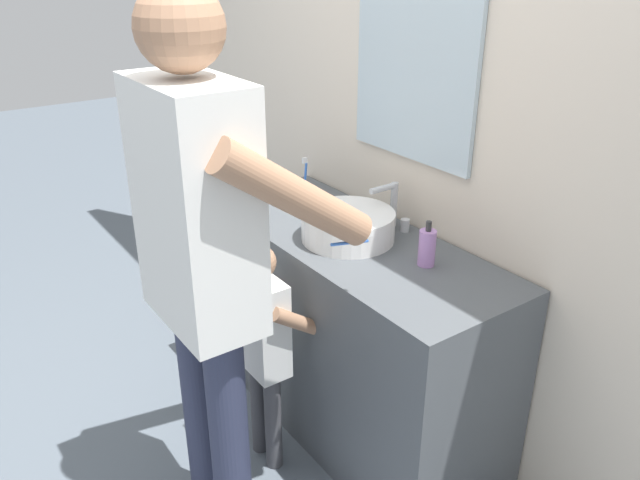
{
  "coord_description": "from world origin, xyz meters",
  "views": [
    {
      "loc": [
        1.72,
        -1.07,
        1.88
      ],
      "look_at": [
        0.0,
        0.15,
        0.9
      ],
      "focal_mm": 35.55,
      "sensor_mm": 36.0,
      "label": 1
    }
  ],
  "objects_px": {
    "adult_parent": "(204,242)",
    "child_toddler": "(265,338)",
    "toothbrush_cup": "(303,194)",
    "soap_bottle": "(427,247)"
  },
  "relations": [
    {
      "from": "adult_parent",
      "to": "child_toddler",
      "type": "bearing_deg",
      "value": 118.79
    },
    {
      "from": "child_toddler",
      "to": "toothbrush_cup",
      "type": "bearing_deg",
      "value": 131.71
    },
    {
      "from": "toothbrush_cup",
      "to": "soap_bottle",
      "type": "height_order",
      "value": "toothbrush_cup"
    },
    {
      "from": "soap_bottle",
      "to": "adult_parent",
      "type": "distance_m",
      "value": 0.78
    },
    {
      "from": "soap_bottle",
      "to": "toothbrush_cup",
      "type": "bearing_deg",
      "value": -177.31
    },
    {
      "from": "soap_bottle",
      "to": "adult_parent",
      "type": "xyz_separation_m",
      "value": [
        -0.18,
        -0.75,
        0.16
      ]
    },
    {
      "from": "child_toddler",
      "to": "adult_parent",
      "type": "bearing_deg",
      "value": -61.21
    },
    {
      "from": "soap_bottle",
      "to": "adult_parent",
      "type": "relative_size",
      "value": 0.09
    },
    {
      "from": "soap_bottle",
      "to": "child_toddler",
      "type": "relative_size",
      "value": 0.18
    },
    {
      "from": "soap_bottle",
      "to": "child_toddler",
      "type": "bearing_deg",
      "value": -124.68
    }
  ]
}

